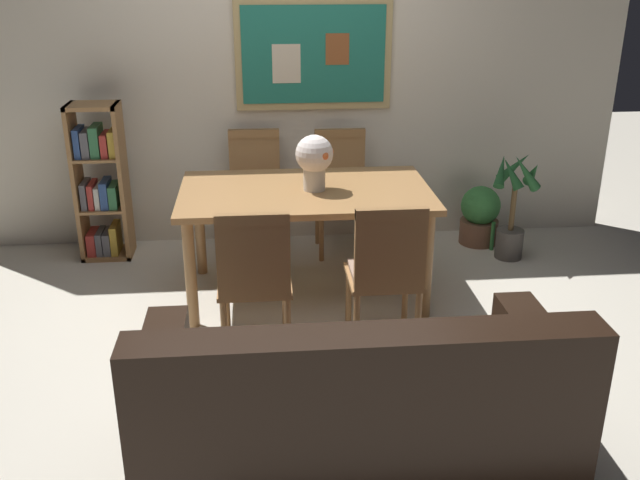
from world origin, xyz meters
The scene contains 12 objects.
ground_plane centered at (0.00, 0.00, 0.00)m, with size 12.00×12.00×0.00m, color beige.
wall_back_with_painting centered at (0.00, 1.57, 1.30)m, with size 5.20×0.14×2.60m.
dining_table centered at (0.09, 0.48, 0.64)m, with size 1.59×0.95×0.73m.
dining_chair_near_left centered at (-0.24, -0.35, 0.54)m, with size 0.40×0.41×0.91m.
dining_chair_far_left centered at (-0.23, 1.31, 0.54)m, with size 0.40×0.41×0.91m.
dining_chair_near_right centered at (0.48, -0.33, 0.54)m, with size 0.40×0.41×0.91m.
dining_chair_far_right centered at (0.42, 1.26, 0.54)m, with size 0.40×0.41×0.91m.
leather_couch centered at (0.18, -1.32, 0.31)m, with size 1.80×0.84×0.84m.
bookshelf centered at (-1.35, 1.26, 0.56)m, with size 0.36×0.28×1.15m.
potted_ivy centered at (1.51, 1.26, 0.23)m, with size 0.31×0.32×0.55m.
potted_palm centered at (1.65, 0.95, 0.38)m, with size 0.35×0.35×0.84m.
flower_vase centered at (0.15, 0.47, 0.94)m, with size 0.24×0.24×0.35m.
Camera 1 is at (-0.20, -3.80, 2.11)m, focal length 39.72 mm.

